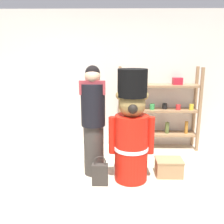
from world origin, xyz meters
name	(u,v)px	position (x,y,z in m)	size (l,w,h in m)	color
ground_plane	(100,208)	(0.00, 0.00, 0.00)	(6.40, 6.40, 0.00)	beige
back_wall	(107,80)	(0.00, 2.20, 1.30)	(6.40, 0.12, 2.60)	silver
merchandise_shelf	(158,109)	(0.99, 1.98, 0.79)	(1.52, 0.35, 1.57)	#93704C
teddy_bear_guard	(132,130)	(0.40, 0.71, 0.76)	(0.65, 0.49, 1.62)	red
person_shopper	(93,120)	(-0.15, 0.89, 0.86)	(0.37, 0.35, 1.65)	#38332D
shopping_bag	(100,174)	(-0.04, 0.54, 0.16)	(0.23, 0.11, 0.43)	#332D28
display_crate	(169,167)	(0.99, 0.84, 0.13)	(0.40, 0.30, 0.26)	#9E7A51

